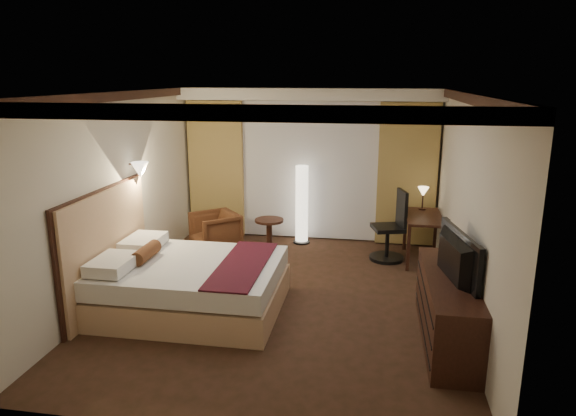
% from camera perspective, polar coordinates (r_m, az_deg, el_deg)
% --- Properties ---
extents(floor, '(4.50, 5.50, 0.01)m').
position_cam_1_polar(floor, '(7.00, -0.55, -9.98)').
color(floor, '#312113').
rests_on(floor, ground).
extents(ceiling, '(4.50, 5.50, 0.01)m').
position_cam_1_polar(ceiling, '(6.37, -0.62, 12.71)').
color(ceiling, white).
rests_on(ceiling, back_wall).
extents(back_wall, '(4.50, 0.02, 2.70)m').
position_cam_1_polar(back_wall, '(9.22, 2.45, 4.80)').
color(back_wall, beige).
rests_on(back_wall, floor).
extents(left_wall, '(0.02, 5.50, 2.70)m').
position_cam_1_polar(left_wall, '(7.29, -18.28, 1.49)').
color(left_wall, beige).
rests_on(left_wall, floor).
extents(right_wall, '(0.02, 5.50, 2.70)m').
position_cam_1_polar(right_wall, '(6.55, 19.17, 0.01)').
color(right_wall, beige).
rests_on(right_wall, floor).
extents(crown_molding, '(4.50, 5.50, 0.12)m').
position_cam_1_polar(crown_molding, '(6.38, -0.61, 12.17)').
color(crown_molding, black).
rests_on(crown_molding, ceiling).
extents(soffit, '(4.50, 0.50, 0.20)m').
position_cam_1_polar(soffit, '(8.85, 2.33, 12.54)').
color(soffit, white).
rests_on(soffit, ceiling).
extents(curtain_sheer, '(2.48, 0.04, 2.45)m').
position_cam_1_polar(curtain_sheer, '(9.16, 2.38, 4.10)').
color(curtain_sheer, silver).
rests_on(curtain_sheer, back_wall).
extents(curtain_left_drape, '(1.00, 0.14, 2.45)m').
position_cam_1_polar(curtain_left_drape, '(9.46, -7.96, 4.31)').
color(curtain_left_drape, tan).
rests_on(curtain_left_drape, back_wall).
extents(curtain_right_drape, '(1.00, 0.14, 2.45)m').
position_cam_1_polar(curtain_right_drape, '(9.05, 13.09, 3.61)').
color(curtain_right_drape, tan).
rests_on(curtain_right_drape, back_wall).
extents(wall_sconce, '(0.24, 0.24, 0.24)m').
position_cam_1_polar(wall_sconce, '(7.48, -16.10, 4.08)').
color(wall_sconce, white).
rests_on(wall_sconce, left_wall).
extents(bed, '(2.22, 1.73, 0.65)m').
position_cam_1_polar(bed, '(6.68, -10.61, -8.42)').
color(bed, white).
rests_on(bed, floor).
extents(headboard, '(0.12, 2.03, 1.50)m').
position_cam_1_polar(headboard, '(6.99, -19.45, -4.26)').
color(headboard, tan).
rests_on(headboard, floor).
extents(armchair, '(0.96, 0.97, 0.73)m').
position_cam_1_polar(armchair, '(8.80, -8.09, -2.41)').
color(armchair, '#522C18').
rests_on(armchair, floor).
extents(side_table, '(0.49, 0.49, 0.54)m').
position_cam_1_polar(side_table, '(8.78, -2.09, -2.95)').
color(side_table, black).
rests_on(side_table, floor).
extents(floor_lamp, '(0.30, 0.30, 1.41)m').
position_cam_1_polar(floor_lamp, '(9.02, 1.54, 0.39)').
color(floor_lamp, white).
rests_on(floor_lamp, floor).
extents(desk, '(0.55, 1.09, 0.75)m').
position_cam_1_polar(desk, '(8.51, 14.72, -3.26)').
color(desk, black).
rests_on(desk, floor).
extents(desk_lamp, '(0.18, 0.18, 0.34)m').
position_cam_1_polar(desk_lamp, '(8.75, 14.74, 0.93)').
color(desk_lamp, '#FFD899').
rests_on(desk_lamp, desk).
extents(office_chair, '(0.68, 0.68, 1.15)m').
position_cam_1_polar(office_chair, '(8.37, 11.05, -1.91)').
color(office_chair, black).
rests_on(office_chair, floor).
extents(dresser, '(0.50, 1.96, 0.76)m').
position_cam_1_polar(dresser, '(6.08, 17.24, -10.64)').
color(dresser, black).
rests_on(dresser, floor).
extents(television, '(0.89, 1.29, 0.15)m').
position_cam_1_polar(television, '(5.82, 17.48, -4.17)').
color(television, black).
rests_on(television, dresser).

